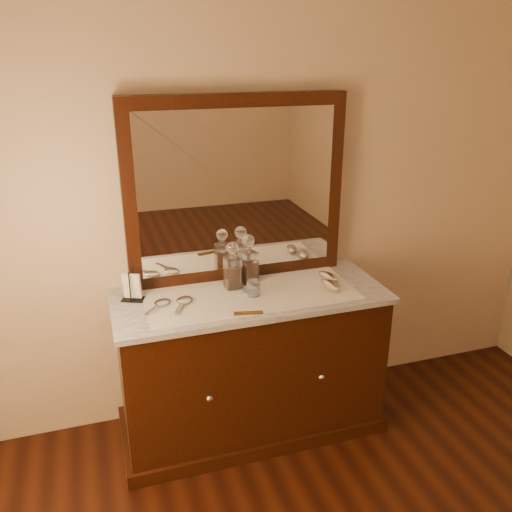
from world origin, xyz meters
name	(u,v)px	position (x,y,z in m)	size (l,w,h in m)	color
dresser_cabinet	(251,365)	(0.00, 1.96, 0.41)	(1.40, 0.55, 0.82)	black
dresser_plinth	(251,419)	(0.00, 1.96, 0.04)	(1.46, 0.59, 0.08)	black
knob_left	(209,398)	(-0.30, 1.67, 0.45)	(0.04, 0.04, 0.04)	silver
knob_right	(321,377)	(0.30, 1.67, 0.45)	(0.04, 0.04, 0.04)	silver
marble_top	(250,296)	(0.00, 1.96, 0.83)	(1.44, 0.59, 0.03)	silver
mirror_frame	(236,190)	(0.00, 2.20, 1.35)	(1.20, 0.08, 1.00)	black
mirror_glass	(238,192)	(0.00, 2.17, 1.35)	(1.06, 0.01, 0.86)	white
lace_runner	(251,295)	(0.00, 1.94, 0.85)	(1.10, 0.45, 0.00)	silver
pin_dish	(250,292)	(0.00, 1.95, 0.86)	(0.09, 0.09, 0.02)	silver
comb	(248,313)	(-0.08, 1.73, 0.86)	(0.14, 0.03, 0.01)	brown
napkin_rack	(132,288)	(-0.60, 2.07, 0.92)	(0.13, 0.10, 0.17)	black
decanter_left	(233,270)	(-0.07, 2.05, 0.95)	(0.09, 0.09, 0.26)	#8C4314
decanter_right	(248,264)	(0.03, 2.09, 0.96)	(0.11, 0.11, 0.28)	#8C4314
brush_near	(331,285)	(0.43, 1.87, 0.87)	(0.09, 0.15, 0.04)	#8F7957
brush_far	(328,277)	(0.46, 1.98, 0.87)	(0.11, 0.16, 0.04)	#8F7957
hand_mirror_outer	(160,304)	(-0.47, 1.95, 0.86)	(0.16, 0.18, 0.02)	silver
hand_mirror_inner	(184,302)	(-0.36, 1.94, 0.86)	(0.14, 0.21, 0.02)	silver
tumblers	(254,288)	(0.01, 1.93, 0.89)	(0.07, 0.07, 0.08)	white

